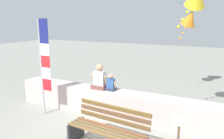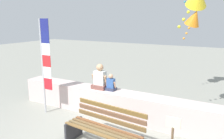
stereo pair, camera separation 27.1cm
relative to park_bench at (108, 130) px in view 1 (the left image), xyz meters
name	(u,v)px [view 1 (the left image)]	position (x,y,z in m)	size (l,w,h in m)	color
ground_plane	(96,139)	(-0.42, 0.22, -0.42)	(40.00, 40.00, 0.00)	gray
seawall_ledge	(119,104)	(-0.42, 1.51, -0.05)	(6.51, 0.57, 0.74)	beige
park_bench	(108,130)	(0.00, 0.00, 0.00)	(1.76, 0.76, 0.88)	brown
person_adult	(100,79)	(-1.04, 1.53, 0.60)	(0.47, 0.34, 0.71)	brown
person_child	(111,84)	(-0.69, 1.53, 0.50)	(0.30, 0.22, 0.47)	#2D324B
flag_banner	(44,61)	(-2.37, 0.77, 1.13)	(0.33, 0.05, 2.69)	#B7B7BC
kite_orange	(190,18)	(0.85, 4.82, 2.31)	(0.88, 0.85, 1.12)	orange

